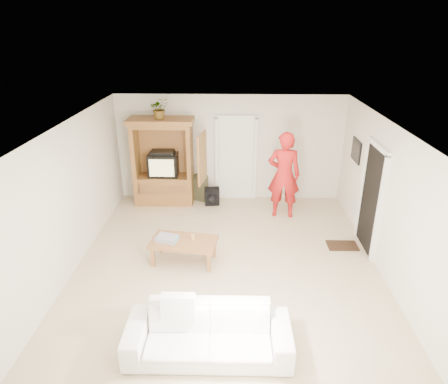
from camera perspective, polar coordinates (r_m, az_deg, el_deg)
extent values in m
plane|color=tan|center=(7.62, 0.45, -9.78)|extent=(6.00, 6.00, 0.00)
plane|color=white|center=(6.58, 0.52, 9.62)|extent=(6.00, 6.00, 0.00)
plane|color=silver|center=(9.82, 0.85, 6.28)|extent=(5.50, 0.00, 5.50)
plane|color=silver|center=(4.42, -0.35, -16.67)|extent=(5.50, 0.00, 5.50)
plane|color=silver|center=(7.56, -20.83, -0.50)|extent=(0.00, 6.00, 6.00)
plane|color=silver|center=(7.47, 22.07, -0.98)|extent=(0.00, 6.00, 6.00)
cube|color=brown|center=(9.96, -8.46, 0.47)|extent=(1.40, 0.60, 0.70)
cube|color=brown|center=(9.77, -12.56, 5.65)|extent=(0.10, 0.60, 1.20)
cube|color=brown|center=(9.54, -4.93, 5.70)|extent=(0.10, 0.60, 1.20)
cube|color=brown|center=(9.89, -8.52, 6.16)|extent=(1.40, 0.06, 1.20)
cube|color=brown|center=(9.47, -9.03, 9.45)|extent=(1.40, 0.60, 0.10)
cube|color=brown|center=(9.44, -9.06, 10.04)|extent=(1.52, 0.68, 0.10)
cube|color=brown|center=(9.06, -3.17, 4.82)|extent=(0.16, 0.67, 1.15)
cube|color=black|center=(9.76, -8.64, 3.92)|extent=(0.70, 0.52, 0.55)
cube|color=tan|center=(9.51, -8.92, 3.39)|extent=(0.58, 0.02, 0.42)
cube|color=black|center=(9.64, -8.78, 5.63)|extent=(0.55, 0.35, 0.08)
cube|color=#975C34|center=(9.66, -8.77, 0.37)|extent=(1.19, 0.03, 0.25)
cube|color=white|center=(9.87, 1.71, 4.67)|extent=(0.85, 0.05, 2.04)
cube|color=black|center=(8.09, 20.26, -1.07)|extent=(0.05, 0.90, 2.04)
cube|color=black|center=(9.06, 18.37, 5.64)|extent=(0.03, 0.60, 0.48)
cube|color=#382316|center=(8.41, 16.55, -7.35)|extent=(0.60, 0.40, 0.02)
imported|color=#4C7238|center=(9.37, -9.20, 11.71)|extent=(0.53, 0.50, 0.47)
imported|color=red|center=(9.00, 8.55, 2.41)|extent=(0.78, 0.56, 1.99)
imported|color=white|center=(5.62, -2.25, -19.57)|extent=(2.20, 0.87, 0.64)
cube|color=#975C34|center=(7.42, -5.78, -7.12)|extent=(1.28, 0.81, 0.07)
cube|color=#975C34|center=(7.48, -10.13, -9.14)|extent=(0.07, 0.07, 0.38)
cube|color=#975C34|center=(7.88, -8.94, -7.25)|extent=(0.07, 0.07, 0.38)
cube|color=#975C34|center=(7.22, -2.17, -10.02)|extent=(0.07, 0.07, 0.38)
cube|color=#975C34|center=(7.64, -1.40, -8.00)|extent=(0.07, 0.07, 0.38)
cube|color=#CE4544|center=(7.43, -8.15, -6.57)|extent=(0.44, 0.37, 0.08)
cylinder|color=tan|center=(7.41, -4.50, -6.39)|extent=(0.08, 0.08, 0.10)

